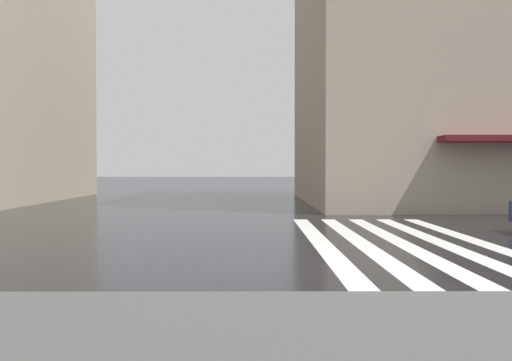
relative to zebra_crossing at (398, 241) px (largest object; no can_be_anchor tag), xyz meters
name	(u,v)px	position (x,y,z in m)	size (l,w,h in m)	color
ground_plane	(385,267)	(-4.00, 1.19, 0.00)	(220.00, 220.00, 0.00)	black
zebra_crossing	(398,241)	(0.00, 0.00, 0.00)	(13.00, 4.50, 0.01)	silver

